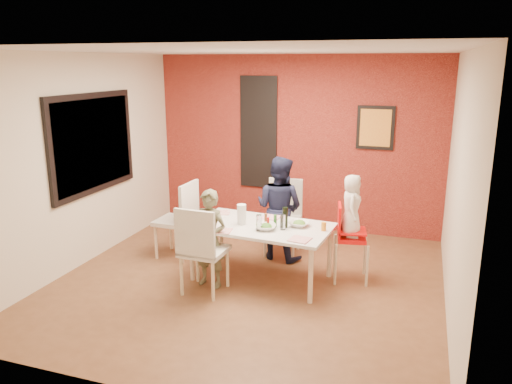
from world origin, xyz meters
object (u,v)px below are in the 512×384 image
(toddler, at_px, (352,206))
(wine_bottle, at_px, (285,217))
(dining_table, at_px, (261,230))
(child_near, at_px, (210,239))
(high_chair, at_px, (348,235))
(chair_left, at_px, (181,216))
(chair_near, at_px, (200,246))
(paper_towel_roll, at_px, (242,214))
(chair_far, at_px, (284,212))
(child_far, at_px, (279,208))

(toddler, relative_size, wine_bottle, 3.04)
(dining_table, height_order, child_near, child_near)
(high_chair, bearing_deg, chair_left, 78.42)
(high_chair, height_order, wine_bottle, high_chair)
(child_near, bearing_deg, chair_near, -81.44)
(wine_bottle, xyz_separation_m, paper_towel_roll, (-0.53, -0.05, -0.00))
(chair_near, height_order, chair_left, chair_left)
(child_near, bearing_deg, high_chair, 33.84)
(dining_table, relative_size, paper_towel_roll, 7.01)
(wine_bottle, height_order, paper_towel_roll, wine_bottle)
(dining_table, relative_size, chair_far, 1.69)
(chair_far, bearing_deg, wine_bottle, -77.33)
(toddler, bearing_deg, wine_bottle, 103.43)
(chair_left, relative_size, toddler, 1.39)
(chair_near, height_order, toddler, toddler)
(high_chair, distance_m, toddler, 0.37)
(chair_far, xyz_separation_m, chair_left, (-1.24, -0.65, 0.01))
(chair_left, relative_size, paper_towel_roll, 4.27)
(chair_far, xyz_separation_m, high_chair, (0.99, -0.67, -0.00))
(wine_bottle, bearing_deg, dining_table, -178.18)
(chair_near, height_order, paper_towel_roll, chair_near)
(chair_near, xyz_separation_m, high_chair, (1.51, 0.94, -0.01))
(dining_table, xyz_separation_m, chair_left, (-1.24, 0.33, -0.04))
(chair_left, distance_m, wine_bottle, 1.58)
(chair_far, bearing_deg, child_far, -92.31)
(child_near, relative_size, wine_bottle, 4.71)
(paper_towel_roll, bearing_deg, child_near, -128.49)
(chair_near, height_order, high_chair, chair_near)
(chair_left, bearing_deg, high_chair, 91.26)
(chair_left, bearing_deg, chair_near, 38.93)
(high_chair, bearing_deg, paper_towel_roll, 94.65)
(dining_table, xyz_separation_m, toddler, (1.02, 0.31, 0.31))
(high_chair, xyz_separation_m, toddler, (0.02, 0.01, 0.37))
(high_chair, bearing_deg, chair_far, 44.82)
(child_near, xyz_separation_m, child_far, (0.52, 1.11, 0.11))
(high_chair, distance_m, wine_bottle, 0.80)
(chair_far, relative_size, chair_left, 0.98)
(dining_table, distance_m, chair_left, 1.28)
(child_near, relative_size, child_far, 0.84)
(wine_bottle, bearing_deg, chair_near, -141.46)
(high_chair, bearing_deg, child_near, 103.56)
(dining_table, relative_size, child_far, 1.23)
(child_far, height_order, wine_bottle, child_far)
(toddler, relative_size, paper_towel_roll, 3.08)
(child_near, height_order, wine_bottle, child_near)
(child_near, distance_m, child_far, 1.23)
(chair_far, distance_m, paper_towel_roll, 1.07)
(dining_table, bearing_deg, paper_towel_roll, -171.14)
(chair_far, height_order, paper_towel_roll, chair_far)
(chair_left, relative_size, child_near, 0.90)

